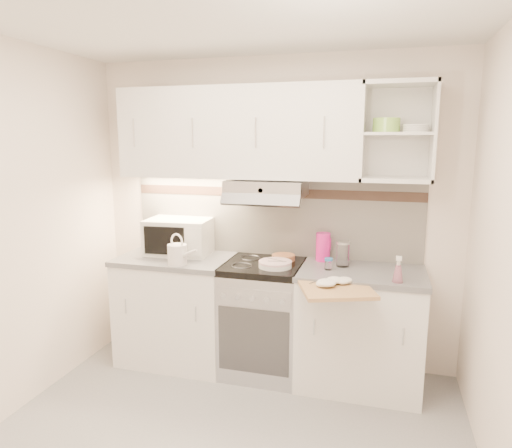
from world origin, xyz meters
name	(u,v)px	position (x,y,z in m)	size (l,w,h in m)	color
room_shell	(233,177)	(0.00, 0.37, 1.63)	(3.04, 2.84, 2.52)	white
base_cabinet_left	(177,311)	(-0.75, 1.10, 0.43)	(0.90, 0.60, 0.86)	white
worktop_left	(176,259)	(-0.75, 1.10, 0.88)	(0.92, 0.62, 0.04)	slate
base_cabinet_right	(359,330)	(0.75, 1.10, 0.43)	(0.90, 0.60, 0.86)	white
worktop_right	(362,273)	(0.75, 1.10, 0.88)	(0.92, 0.62, 0.04)	slate
electric_range	(263,318)	(0.00, 1.10, 0.45)	(0.60, 0.60, 0.90)	#B7B7BC
microwave	(179,236)	(-0.76, 1.22, 1.05)	(0.55, 0.43, 0.30)	silver
watering_can	(178,254)	(-0.62, 0.88, 0.99)	(0.28, 0.17, 0.25)	silver
plate_stack	(275,264)	(0.11, 1.02, 0.92)	(0.25, 0.25, 0.05)	silver
bread_loaf	(283,257)	(0.13, 1.23, 0.92)	(0.18, 0.18, 0.05)	#A56B39
pink_pitcher	(323,247)	(0.44, 1.30, 1.01)	(0.12, 0.11, 0.22)	#E11B8A
glass_jar	(343,254)	(0.60, 1.17, 1.00)	(0.10, 0.10, 0.19)	silver
spice_jar	(329,264)	(0.51, 1.05, 0.95)	(0.06, 0.06, 0.09)	silver
spray_bottle	(398,271)	(0.99, 0.88, 0.98)	(0.07, 0.07, 0.19)	pink
cutting_board	(336,289)	(0.60, 0.70, 0.87)	(0.46, 0.41, 0.03)	tan
dish_towel	(334,280)	(0.58, 0.75, 0.92)	(0.25, 0.21, 0.07)	white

